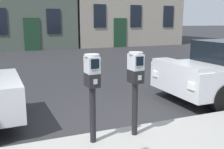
{
  "coord_description": "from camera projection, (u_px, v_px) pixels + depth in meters",
  "views": [
    {
      "loc": [
        -1.34,
        -3.57,
        1.91
      ],
      "look_at": [
        0.09,
        -0.02,
        1.12
      ],
      "focal_mm": 41.81,
      "sensor_mm": 36.0,
      "label": 1
    }
  ],
  "objects": [
    {
      "name": "ground_plane",
      "position": [
        106.0,
        144.0,
        4.12
      ],
      "size": [
        160.0,
        160.0,
        0.0
      ],
      "primitive_type": "plane",
      "color": "#28282B"
    },
    {
      "name": "parking_meter_twin_adjacent",
      "position": [
        135.0,
        79.0,
        3.96
      ],
      "size": [
        0.23,
        0.26,
        1.31
      ],
      "rotation": [
        0.0,
        0.0,
        -1.51
      ],
      "color": "black",
      "rests_on": "sidewalk_slab"
    },
    {
      "name": "parking_meter_near_kerb",
      "position": [
        92.0,
        83.0,
        3.71
      ],
      "size": [
        0.23,
        0.26,
        1.32
      ],
      "rotation": [
        0.0,
        0.0,
        -1.51
      ],
      "color": "black",
      "rests_on": "sidewalk_slab"
    }
  ]
}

